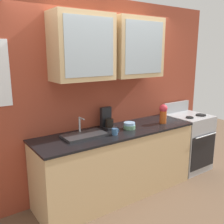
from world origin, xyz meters
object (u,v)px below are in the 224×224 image
Objects in this scene: bowl_stack at (129,126)px; sink_faucet at (84,135)px; cup_near_sink at (115,132)px; coffee_maker at (107,120)px; stove_range at (188,141)px; vase at (163,113)px.

sink_faucet is at bearing 174.31° from bowl_stack.
coffee_maker is at bearing 73.30° from cup_near_sink.
bowl_stack reaches higher than cup_near_sink.
cup_near_sink is 0.32m from coffee_maker.
coffee_maker reaches higher than bowl_stack.
stove_range is 2.06× the size of sink_faucet.
vase is (-0.72, -0.09, 0.62)m from stove_range.
cup_near_sink is at bearing -177.32° from vase.
vase reaches higher than bowl_stack.
vase is 2.60× the size of cup_near_sink.
cup_near_sink is (-1.63, -0.13, 0.50)m from stove_range.
sink_faucet reaches higher than bowl_stack.
coffee_maker is at bearing 173.48° from stove_range.
bowl_stack is 0.56× the size of coffee_maker.
stove_range is 1.40m from bowl_stack.
vase reaches higher than cup_near_sink.
stove_range reaches higher than cup_near_sink.
sink_faucet is (-1.98, 0.04, 0.48)m from stove_range.
stove_range is at bearing 4.51° from cup_near_sink.
sink_faucet is 0.39m from cup_near_sink.
stove_range is at bearing -6.52° from coffee_maker.
stove_range is 1.71m from cup_near_sink.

